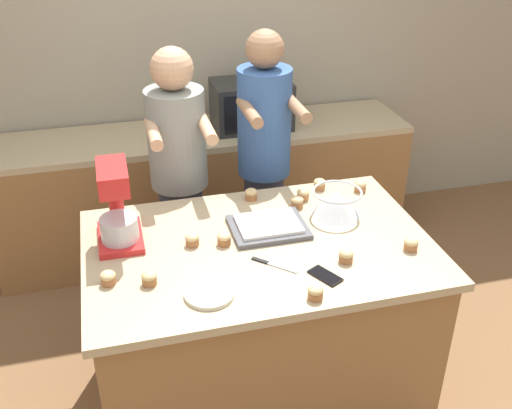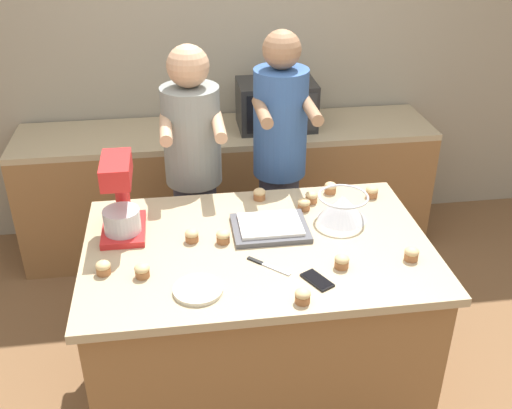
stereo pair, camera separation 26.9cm
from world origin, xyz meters
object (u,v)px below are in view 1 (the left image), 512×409
microwave_oven (251,104)px  cupcake_3 (346,256)px  person_right (264,167)px  mixing_bowl (337,202)px  cupcake_7 (149,278)px  cupcake_10 (297,202)px  cell_phone (325,276)px  cupcake_0 (108,278)px  cupcake_9 (251,194)px  small_plate (209,293)px  stand_mixer (117,209)px  cupcake_11 (411,244)px  baking_tray (268,226)px  cupcake_1 (319,184)px  cupcake_2 (224,239)px  cupcake_6 (303,194)px  person_left (180,182)px  cupcake_4 (316,292)px  cupcake_8 (360,186)px  knife (271,264)px  cupcake_5 (192,239)px

microwave_oven → cupcake_3: size_ratio=7.96×
person_right → mixing_bowl: person_right is taller
cupcake_7 → cupcake_10: 0.92m
cell_phone → cupcake_0: size_ratio=2.50×
cupcake_9 → small_plate: bearing=-116.0°
stand_mixer → cupcake_11: bearing=-18.0°
baking_tray → cupcake_1: bearing=41.1°
cupcake_2 → cupcake_6: bearing=33.1°
person_left → cell_phone: bearing=-67.6°
cupcake_4 → cupcake_8: size_ratio=1.00×
cupcake_4 → cupcake_7: (-0.63, 0.26, 0.00)m
mixing_bowl → cupcake_4: bearing=-118.1°
cupcake_4 → cupcake_9: (-0.04, 0.87, 0.00)m
person_left → mixing_bowl: 0.94m
person_left → knife: 1.00m
cell_phone → knife: (-0.20, 0.14, -0.00)m
cupcake_0 → cupcake_10: size_ratio=1.00×
cupcake_2 → cupcake_11: bearing=-17.6°
cupcake_3 → microwave_oven: bearing=89.8°
cupcake_6 → cupcake_9: 0.27m
cupcake_2 → cupcake_11: same height
stand_mixer → cupcake_2: 0.50m
cupcake_7 → cupcake_4: bearing=-22.6°
person_right → cell_phone: size_ratio=10.58×
small_plate → stand_mixer: bearing=122.3°
cupcake_0 → cupcake_11: 1.33m
small_plate → cupcake_6: 0.91m
person_right → microwave_oven: size_ratio=3.32×
cupcake_0 → cupcake_2: 0.55m
cupcake_6 → cupcake_2: bearing=-146.9°
small_plate → person_left: bearing=88.0°
cupcake_5 → cupcake_9: (0.37, 0.36, 0.00)m
cupcake_3 → cell_phone: bearing=-146.6°
cupcake_6 → person_left: bearing=143.1°
cupcake_0 → cupcake_9: bearing=36.7°
cupcake_3 → cupcake_4: size_ratio=1.00×
person_left → cupcake_6: size_ratio=25.50×
knife → cupcake_7: cupcake_7 is taller
stand_mixer → small_plate: (0.32, -0.51, -0.16)m
knife → cupcake_9: cupcake_9 is taller
cupcake_1 → cupcake_3: bearing=-100.2°
cupcake_0 → mixing_bowl: bearing=15.1°
cell_phone → person_left: bearing=112.4°
cupcake_7 → person_left: bearing=74.8°
person_left → cupcake_11: 1.36m
stand_mixer → cupcake_2: stand_mixer is taller
cupcake_2 → cupcake_4: size_ratio=1.00×
baking_tray → cupcake_0: cupcake_0 is taller
microwave_oven → cupcake_1: (0.11, -1.02, -0.10)m
cupcake_6 → cupcake_7: size_ratio=1.00×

